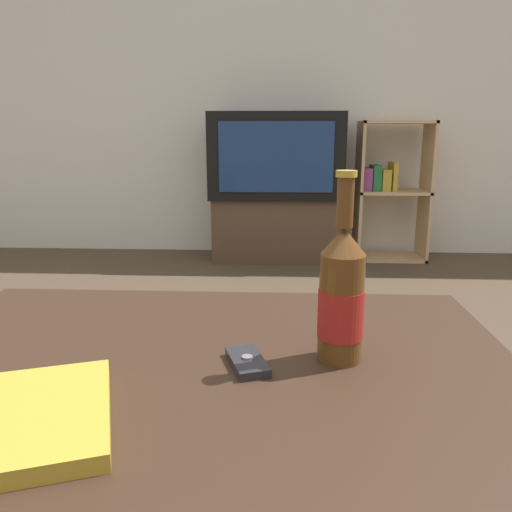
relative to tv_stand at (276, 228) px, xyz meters
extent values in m
cube|color=silver|center=(-0.10, 0.26, 1.08)|extent=(8.00, 0.05, 2.60)
cube|color=#332116|center=(-0.10, -2.76, 0.26)|extent=(1.05, 0.89, 0.04)
cylinder|color=black|center=(-0.57, -2.38, 0.01)|extent=(0.07, 0.07, 0.45)
cylinder|color=black|center=(0.37, -2.38, 0.01)|extent=(0.07, 0.07, 0.45)
cube|color=#4C3828|center=(0.00, 0.00, 0.00)|extent=(0.85, 0.37, 0.43)
cube|color=black|center=(0.00, 0.00, 0.50)|extent=(0.89, 0.43, 0.57)
cube|color=navy|center=(0.00, -0.22, 0.50)|extent=(0.73, 0.01, 0.44)
cube|color=tan|center=(0.57, 0.05, 0.26)|extent=(0.02, 0.30, 0.94)
cube|color=tan|center=(1.03, 0.05, 0.26)|extent=(0.02, 0.30, 0.94)
cube|color=tan|center=(0.80, 0.05, -0.21)|extent=(0.48, 0.30, 0.02)
cube|color=tan|center=(0.80, 0.05, 0.26)|extent=(0.48, 0.30, 0.02)
cube|color=tan|center=(0.80, 0.05, 0.72)|extent=(0.48, 0.30, 0.02)
cube|color=#7F3875|center=(0.62, 0.05, 0.34)|extent=(0.06, 0.21, 0.15)
cube|color=#236B38|center=(0.68, 0.05, 0.35)|extent=(0.05, 0.21, 0.17)
cube|color=#B7932D|center=(0.74, 0.05, 0.34)|extent=(0.06, 0.21, 0.14)
cube|color=#B7932D|center=(0.80, 0.05, 0.36)|extent=(0.03, 0.21, 0.19)
cylinder|color=#563314|center=(0.13, -2.67, 0.37)|extent=(0.07, 0.07, 0.18)
cylinder|color=maroon|center=(0.13, -2.67, 0.36)|extent=(0.07, 0.07, 0.08)
cone|color=#563314|center=(0.13, -2.67, 0.48)|extent=(0.07, 0.07, 0.04)
cylinder|color=#563314|center=(0.13, -2.67, 0.54)|extent=(0.03, 0.03, 0.08)
cylinder|color=#B79333|center=(0.13, -2.67, 0.58)|extent=(0.03, 0.03, 0.01)
cube|color=#232328|center=(-0.02, -2.70, 0.29)|extent=(0.08, 0.11, 0.01)
cylinder|color=slate|center=(-0.02, -2.70, 0.29)|extent=(0.02, 0.02, 0.00)
cube|color=#B7932D|center=(-0.27, -2.88, 0.29)|extent=(0.25, 0.29, 0.02)
camera|label=1|loc=(0.03, -3.43, 0.64)|focal=35.00mm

